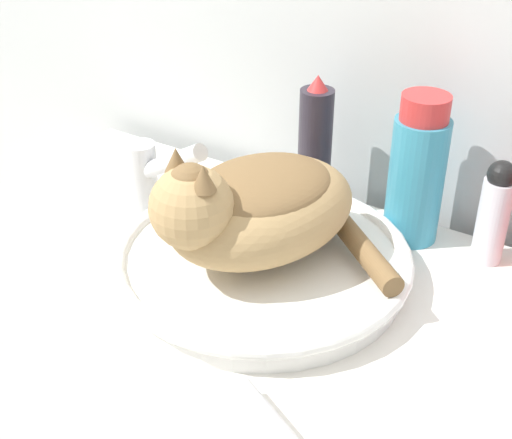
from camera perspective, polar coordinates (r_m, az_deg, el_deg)
The scene contains 7 objects.
sink_basin at distance 0.92m, azimuth 0.46°, elevation -3.34°, with size 0.39×0.39×0.04m.
cat at distance 0.87m, azimuth -0.13°, elevation 1.12°, with size 0.32×0.30×0.16m.
faucet at distance 1.02m, azimuth -8.52°, elevation 3.40°, with size 0.15×0.05×0.16m.
hairspray_can_black at distance 1.04m, azimuth 4.73°, elevation 5.73°, with size 0.05×0.05×0.21m.
mouthwash_bottle at distance 0.99m, azimuth 12.75°, elevation 3.72°, with size 0.08×0.08×0.21m.
deodorant_stick at distance 0.98m, azimuth 18.51°, elevation 0.55°, with size 0.04×0.04×0.15m.
cream_tube at distance 0.72m, azimuth 1.50°, elevation -16.68°, with size 0.13×0.08×0.03m.
Camera 1 is at (0.40, -0.37, 1.36)m, focal length 50.00 mm.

